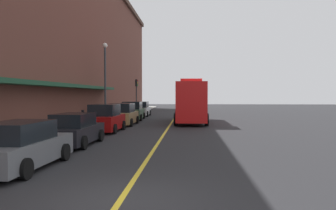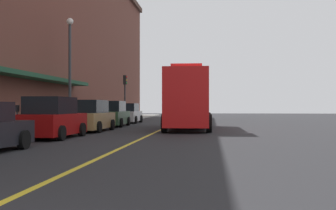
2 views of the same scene
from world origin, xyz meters
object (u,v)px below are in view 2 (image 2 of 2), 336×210
object	(u,v)px
parked_car_3	(89,117)
parked_car_4	(111,115)
parked_car_5	(128,114)
parked_car_2	(52,119)
street_lamp_left	(70,60)
traffic_light_near	(125,89)
fire_truck	(189,101)
parking_meter_0	(17,115)
parking_meter_2	(38,114)

from	to	relation	value
parked_car_3	parked_car_4	xyz separation A→B (m)	(-0.13, 5.71, 0.01)
parked_car_5	parked_car_3	bearing A→B (deg)	-179.50
parked_car_4	parked_car_5	size ratio (longest dim) A/B	1.14
parked_car_2	street_lamp_left	bearing A→B (deg)	15.17
parked_car_3	traffic_light_near	world-z (taller)	traffic_light_near
parked_car_3	street_lamp_left	bearing A→B (deg)	39.02
fire_truck	parked_car_3	bearing A→B (deg)	-63.51
parking_meter_0	fire_truck	bearing A→B (deg)	50.59
parked_car_2	parked_car_4	bearing A→B (deg)	0.99
parked_car_4	parking_meter_2	distance (m)	9.32
parked_car_4	fire_truck	world-z (taller)	fire_truck
parked_car_4	parked_car_3	bearing A→B (deg)	179.19
parked_car_5	traffic_light_near	world-z (taller)	traffic_light_near
fire_truck	parking_meter_2	distance (m)	9.51
parked_car_3	parked_car_4	distance (m)	5.71
parked_car_3	parked_car_5	distance (m)	11.67
parked_car_2	street_lamp_left	size ratio (longest dim) A/B	0.60
parked_car_2	parked_car_4	distance (m)	10.78
parking_meter_2	street_lamp_left	size ratio (longest dim) A/B	0.19
traffic_light_near	parked_car_5	bearing A→B (deg)	-74.63
parked_car_2	parked_car_3	bearing A→B (deg)	-0.54
parking_meter_0	parking_meter_2	world-z (taller)	same
fire_truck	traffic_light_near	bearing A→B (deg)	-153.46
fire_truck	street_lamp_left	distance (m)	8.06
street_lamp_left	fire_truck	bearing A→B (deg)	1.63
parked_car_2	parked_car_5	bearing A→B (deg)	1.13
parked_car_2	parking_meter_2	bearing A→B (deg)	41.66
parked_car_5	parking_meter_0	world-z (taller)	parked_car_5
parking_meter_2	parked_car_4	bearing A→B (deg)	81.63
parking_meter_0	street_lamp_left	xyz separation A→B (m)	(-0.60, 8.32, 3.34)
parked_car_5	parking_meter_0	size ratio (longest dim) A/B	3.20
parked_car_4	traffic_light_near	distance (m)	10.88
parked_car_3	parking_meter_2	world-z (taller)	parked_car_3
parked_car_5	traffic_light_near	size ratio (longest dim) A/B	0.99
parked_car_4	traffic_light_near	bearing A→B (deg)	4.91
parked_car_5	street_lamp_left	xyz separation A→B (m)	(-1.92, -9.02, 3.61)
parked_car_5	parked_car_2	bearing A→B (deg)	179.77
parked_car_3	fire_truck	bearing A→B (deg)	-61.74
parked_car_3	street_lamp_left	world-z (taller)	street_lamp_left
parked_car_2	parked_car_3	xyz separation A→B (m)	(0.14, 5.07, -0.02)
parking_meter_0	parked_car_2	bearing A→B (deg)	24.07
parked_car_5	parking_meter_2	bearing A→B (deg)	174.73
fire_truck	traffic_light_near	distance (m)	15.15
parking_meter_0	parking_meter_2	xyz separation A→B (m)	(0.00, 2.16, 0.00)
parked_car_3	fire_truck	xyz separation A→B (m)	(5.53, 2.87, 0.95)
fire_truck	parking_meter_0	bearing A→B (deg)	-40.31
fire_truck	street_lamp_left	size ratio (longest dim) A/B	1.35
parked_car_3	parking_meter_0	xyz separation A→B (m)	(-1.48, -5.67, 0.23)
parked_car_2	parking_meter_2	distance (m)	2.07
parked_car_2	fire_truck	world-z (taller)	fire_truck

